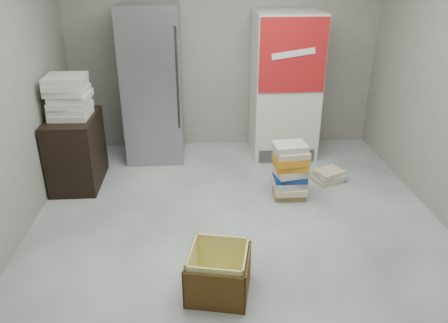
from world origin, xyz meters
TOP-DOWN VIEW (x-y plane):
  - ground at (0.00, 0.00)m, footprint 5.00×5.00m
  - room_shell at (0.00, 0.00)m, footprint 4.04×5.04m
  - steel_fridge at (-0.90, 2.13)m, footprint 0.70×0.72m
  - coke_cooler at (0.75, 2.12)m, footprint 0.80×0.73m
  - wood_shelf at (-1.73, 1.40)m, footprint 0.50×0.80m
  - supply_box_stack at (-1.72, 1.40)m, footprint 0.44×0.43m
  - phonebook_stack_main at (0.61, 0.91)m, footprint 0.40×0.34m
  - phonebook_stack_side at (1.14, 1.24)m, footprint 0.39×0.35m
  - cardboard_box at (-0.24, -0.53)m, footprint 0.54×0.54m

SIDE VIEW (x-z plane):
  - ground at x=0.00m, z-range 0.00..0.00m
  - phonebook_stack_side at x=1.14m, z-range 0.00..0.14m
  - cardboard_box at x=-0.24m, z-range -0.03..0.34m
  - phonebook_stack_main at x=0.61m, z-range 0.00..0.62m
  - wood_shelf at x=-1.73m, z-range 0.00..0.80m
  - coke_cooler at x=0.75m, z-range 0.00..1.80m
  - steel_fridge at x=-0.90m, z-range 0.00..1.90m
  - supply_box_stack at x=-1.72m, z-range 0.80..1.25m
  - room_shell at x=0.00m, z-range 0.39..3.21m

